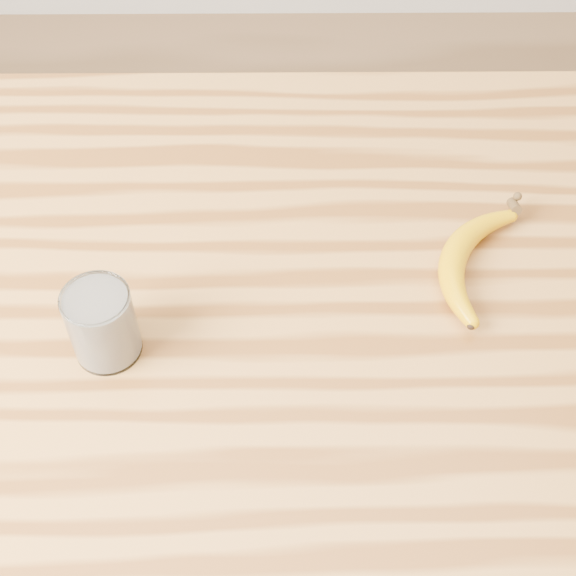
{
  "coord_description": "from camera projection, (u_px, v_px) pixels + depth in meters",
  "views": [
    {
      "loc": [
        0.0,
        -0.62,
        1.64
      ],
      "look_at": [
        0.01,
        -0.04,
        0.93
      ],
      "focal_mm": 50.0,
      "sensor_mm": 36.0,
      "label": 1
    }
  ],
  "objects": [
    {
      "name": "smoothie_glass",
      "position": [
        102.0,
        324.0,
        0.86
      ],
      "size": [
        0.07,
        0.07,
        0.09
      ],
      "color": "white",
      "rests_on": "table"
    },
    {
      "name": "banana",
      "position": [
        454.0,
        254.0,
        0.96
      ],
      "size": [
        0.2,
        0.29,
        0.03
      ],
      "primitive_type": null,
      "rotation": [
        0.0,
        0.0,
        -0.42
      ],
      "color": "#D29500",
      "rests_on": "table"
    },
    {
      "name": "table",
      "position": [
        284.0,
        338.0,
        1.06
      ],
      "size": [
        1.2,
        0.8,
        0.9
      ],
      "color": "#AC7434",
      "rests_on": "ground"
    }
  ]
}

